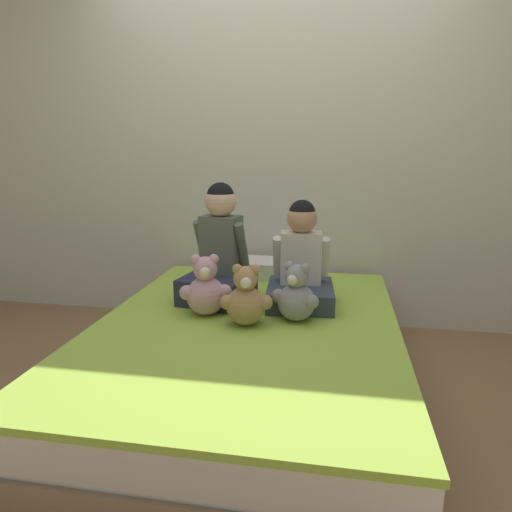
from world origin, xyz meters
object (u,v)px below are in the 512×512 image
child_on_right (301,266)px  pillow_at_headboard (271,268)px  bed (247,359)px  teddy_bear_between_children (246,300)px  teddy_bear_held_by_left_child (206,290)px  child_on_left (219,256)px  teddy_bear_held_by_right_child (296,296)px

child_on_right → pillow_at_headboard: child_on_right is taller
bed → teddy_bear_between_children: bearing=-82.8°
teddy_bear_held_by_left_child → pillow_at_headboard: (0.23, 0.79, -0.08)m
teddy_bear_held_by_left_child → pillow_at_headboard: teddy_bear_held_by_left_child is taller
bed → pillow_at_headboard: 0.89m
bed → child_on_left: (-0.23, 0.34, 0.46)m
pillow_at_headboard → child_on_right: bearing=-65.1°
teddy_bear_held_by_left_child → teddy_bear_between_children: 0.26m
child_on_left → teddy_bear_between_children: (0.23, -0.37, -0.12)m
teddy_bear_held_by_left_child → child_on_right: bearing=15.0°
child_on_left → teddy_bear_held_by_left_child: child_on_left is taller
teddy_bear_held_by_left_child → teddy_bear_held_by_right_child: teddy_bear_held_by_left_child is taller
child_on_left → teddy_bear_between_children: bearing=-47.2°
child_on_right → teddy_bear_between_children: bearing=-126.3°
teddy_bear_between_children → pillow_at_headboard: (-0.00, 0.89, -0.07)m
child_on_left → teddy_bear_held_by_left_child: 0.29m
child_on_left → pillow_at_headboard: (0.23, 0.52, -0.20)m
teddy_bear_held_by_right_child → teddy_bear_between_children: teddy_bear_between_children is taller
child_on_right → teddy_bear_between_children: 0.45m
teddy_bear_between_children → child_on_left: bearing=112.5°
bed → teddy_bear_held_by_right_child: size_ratio=6.78×
child_on_right → teddy_bear_held_by_left_child: bearing=-154.3°
child_on_right → pillow_at_headboard: bearing=110.6°
teddy_bear_held_by_left_child → teddy_bear_held_by_right_child: (0.47, -0.00, -0.01)m
child_on_right → child_on_left: bearing=176.0°
teddy_bear_between_children → teddy_bear_held_by_right_child: bearing=13.7°
bed → child_on_right: size_ratio=3.53×
bed → pillow_at_headboard: (0.00, 0.85, 0.26)m
bed → teddy_bear_between_children: teddy_bear_between_children is taller
teddy_bear_between_children → pillow_at_headboard: size_ratio=0.61×
child_on_right → teddy_bear_between_children: size_ratio=1.88×
bed → teddy_bear_held_by_right_child: teddy_bear_held_by_right_child is taller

